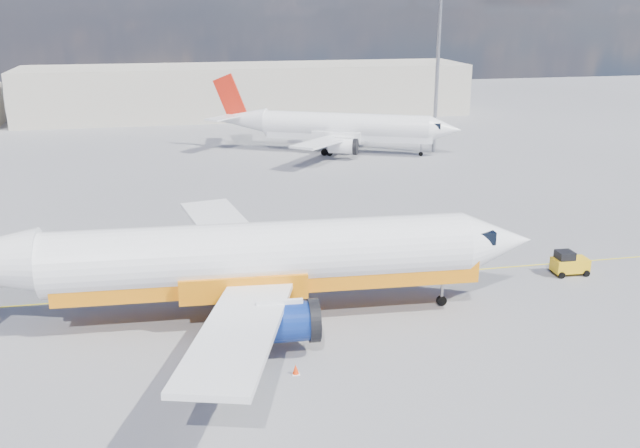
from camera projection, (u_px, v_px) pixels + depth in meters
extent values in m
plane|color=slate|center=(303.00, 302.00, 43.66)|extent=(240.00, 240.00, 0.00)
cube|color=yellow|center=(295.00, 284.00, 46.46)|extent=(70.00, 0.15, 0.01)
cube|color=beige|center=(248.00, 91.00, 113.49)|extent=(70.00, 14.00, 8.00)
cylinder|color=white|center=(261.00, 254.00, 40.41)|extent=(24.07, 4.85, 3.70)
cone|color=white|center=(497.00, 242.00, 42.53)|extent=(4.52, 3.90, 3.70)
cube|color=black|center=(473.00, 233.00, 42.13)|extent=(1.97, 2.59, 0.76)
cube|color=orange|center=(271.00, 274.00, 40.87)|extent=(24.03, 4.20, 1.30)
cube|color=white|center=(228.00, 231.00, 47.63)|extent=(5.95, 13.47, 0.87)
cube|color=white|center=(239.00, 330.00, 33.29)|extent=(7.10, 13.49, 0.87)
cylinder|color=navy|center=(264.00, 258.00, 45.70)|extent=(4.01, 2.25, 2.07)
cylinder|color=navy|center=(280.00, 323.00, 36.49)|extent=(4.01, 2.25, 2.07)
cylinder|color=black|center=(291.00, 256.00, 45.97)|extent=(0.65, 2.31, 2.28)
cylinder|color=black|center=(313.00, 320.00, 36.75)|extent=(0.65, 2.31, 2.28)
cylinder|color=#95949C|center=(442.00, 285.00, 42.81)|extent=(0.20, 0.20, 2.28)
cylinder|color=black|center=(441.00, 301.00, 43.12)|extent=(0.62, 0.29, 0.61)
cylinder|color=black|center=(223.00, 294.00, 43.57)|extent=(1.00, 0.46, 0.98)
cylinder|color=black|center=(226.00, 332.00, 38.65)|extent=(1.00, 0.46, 0.98)
cylinder|color=white|center=(346.00, 126.00, 85.77)|extent=(19.55, 11.10, 3.10)
cone|color=white|center=(445.00, 130.00, 83.31)|extent=(4.60, 4.33, 3.10)
cone|color=white|center=(241.00, 119.00, 88.41)|extent=(7.03, 5.32, 2.95)
cube|color=black|center=(435.00, 125.00, 83.43)|extent=(2.28, 2.55, 0.64)
cube|color=white|center=(349.00, 135.00, 85.99)|extent=(19.33, 10.60, 1.09)
cube|color=white|center=(344.00, 124.00, 92.24)|extent=(4.84, 11.29, 0.73)
cube|color=white|center=(323.00, 142.00, 80.35)|extent=(9.08, 10.39, 0.73)
cylinder|color=white|center=(355.00, 134.00, 90.00)|extent=(3.70, 2.93, 1.73)
cylinder|color=white|center=(343.00, 146.00, 82.35)|extent=(3.70, 2.93, 1.73)
cylinder|color=black|center=(367.00, 134.00, 89.70)|extent=(1.21, 1.93, 1.91)
cylinder|color=black|center=(355.00, 147.00, 82.05)|extent=(1.21, 1.93, 1.91)
cube|color=red|center=(230.00, 97.00, 87.86)|extent=(4.01, 2.01, 5.69)
cube|color=white|center=(238.00, 111.00, 91.23)|extent=(2.50, 4.75, 0.16)
cube|color=white|center=(223.00, 118.00, 85.79)|extent=(4.55, 4.72, 0.16)
cylinder|color=#95949C|center=(421.00, 147.00, 84.52)|extent=(0.22, 0.22, 1.91)
cylinder|color=black|center=(421.00, 154.00, 84.78)|extent=(0.56, 0.41, 0.51)
cylinder|color=black|center=(334.00, 145.00, 89.04)|extent=(0.89, 0.65, 0.82)
cylinder|color=black|center=(327.00, 152.00, 84.96)|extent=(0.89, 0.65, 0.82)
cylinder|color=black|center=(552.00, 269.00, 48.53)|extent=(0.45, 0.19, 0.45)
cylinder|color=black|center=(562.00, 275.00, 47.34)|extent=(0.45, 0.19, 0.45)
cylinder|color=black|center=(577.00, 267.00, 48.84)|extent=(0.45, 0.19, 0.45)
cylinder|color=black|center=(586.00, 273.00, 47.66)|extent=(0.45, 0.19, 0.45)
cube|color=#EBB114|center=(570.00, 265.00, 47.96)|extent=(2.37, 1.32, 0.90)
cube|color=black|center=(565.00, 255.00, 47.66)|extent=(1.11, 1.11, 0.54)
cube|color=white|center=(296.00, 374.00, 35.23)|extent=(0.38, 0.38, 0.04)
cone|color=red|center=(296.00, 369.00, 35.15)|extent=(0.32, 0.32, 0.50)
cylinder|color=#95949C|center=(437.00, 67.00, 84.02)|extent=(0.45, 0.45, 20.32)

